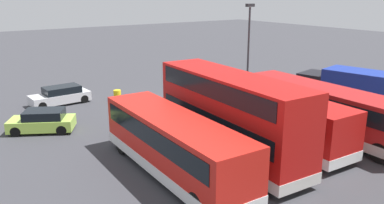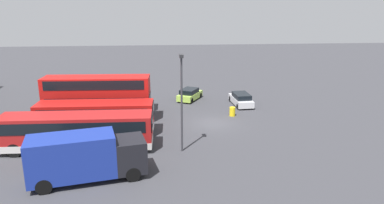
% 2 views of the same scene
% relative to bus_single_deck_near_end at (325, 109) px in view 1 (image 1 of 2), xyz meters
% --- Properties ---
extents(ground_plane, '(140.00, 140.00, 0.00)m').
position_rel_bus_single_deck_near_end_xyz_m(ground_plane, '(5.47, -11.82, -1.62)').
color(ground_plane, '#38383D').
extents(bus_single_deck_near_end, '(2.95, 12.04, 2.95)m').
position_rel_bus_single_deck_near_end_xyz_m(bus_single_deck_near_end, '(0.00, 0.00, 0.00)').
color(bus_single_deck_near_end, '#A51919').
rests_on(bus_single_deck_near_end, ground).
extents(bus_single_deck_second, '(2.99, 10.39, 2.95)m').
position_rel_bus_single_deck_near_end_xyz_m(bus_single_deck_second, '(3.53, -0.90, -0.00)').
color(bus_single_deck_second, '#B71411').
rests_on(bus_single_deck_second, ground).
extents(bus_double_decker_third, '(3.08, 10.45, 4.55)m').
position_rel_bus_single_deck_near_end_xyz_m(bus_double_decker_third, '(7.26, -0.53, 0.82)').
color(bus_double_decker_third, '#B71411').
rests_on(bus_double_decker_third, ground).
extents(bus_single_deck_fourth, '(2.88, 10.46, 2.95)m').
position_rel_bus_single_deck_near_end_xyz_m(bus_single_deck_fourth, '(10.84, -0.41, -0.00)').
color(bus_single_deck_fourth, red).
rests_on(bus_single_deck_fourth, ground).
extents(box_truck_blue, '(4.00, 7.86, 3.20)m').
position_rel_bus_single_deck_near_end_xyz_m(box_truck_blue, '(-5.29, -1.65, 0.08)').
color(box_truck_blue, navy).
rests_on(box_truck_blue, ground).
extents(car_hatchback_silver, '(4.63, 2.08, 1.43)m').
position_rel_bus_single_deck_near_end_xyz_m(car_hatchback_silver, '(11.70, -16.07, -0.92)').
color(car_hatchback_silver, silver).
rests_on(car_hatchback_silver, ground).
extents(car_small_green, '(4.34, 3.49, 1.43)m').
position_rel_bus_single_deck_near_end_xyz_m(car_small_green, '(14.53, -10.32, -0.92)').
color(car_small_green, '#A5D14C').
rests_on(car_small_green, ground).
extents(lamp_post_tall, '(0.70, 0.30, 7.76)m').
position_rel_bus_single_deck_near_end_xyz_m(lamp_post_tall, '(-1.04, -8.31, 2.93)').
color(lamp_post_tall, '#38383D').
rests_on(lamp_post_tall, ground).
extents(waste_bin_yellow, '(0.60, 0.60, 0.95)m').
position_rel_bus_single_deck_near_end_xyz_m(waste_bin_yellow, '(7.68, -14.21, -1.15)').
color(waste_bin_yellow, yellow).
rests_on(waste_bin_yellow, ground).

